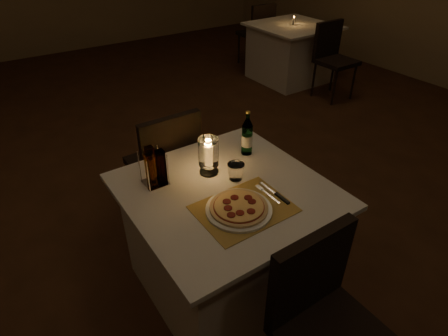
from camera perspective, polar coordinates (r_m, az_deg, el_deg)
floor at (r=2.91m, az=-1.74°, el=-7.44°), size 8.00×10.00×0.02m
main_table at (r=2.18m, az=0.30°, el=-10.91°), size 1.00×1.00×0.74m
chair_near at (r=1.71m, az=14.85°, el=-20.37°), size 0.42×0.42×0.90m
chair_far at (r=2.57m, az=-8.73°, el=1.38°), size 0.42×0.42×0.90m
placemat at (r=1.82m, az=3.03°, el=-6.21°), size 0.45×0.34×0.00m
plate at (r=1.80m, az=2.27°, el=-6.34°), size 0.32×0.32×0.01m
pizza at (r=1.79m, az=2.28°, el=-5.94°), size 0.28×0.28×0.02m
fork at (r=1.92m, az=6.40°, el=-3.77°), size 0.02×0.18×0.00m
knife at (r=1.90m, az=8.39°, el=-4.25°), size 0.02×0.22×0.01m
tumbler at (r=1.99m, az=1.82°, el=-0.53°), size 0.09×0.09×0.09m
water_bottle at (r=2.19m, az=3.54°, el=4.75°), size 0.06×0.06×0.27m
hurricane_candle at (r=2.00m, az=-2.39°, el=2.27°), size 0.11×0.11×0.21m
cruet_caddy at (r=1.95m, az=-10.56°, el=-0.09°), size 0.12×0.12×0.21m
neighbor_table_right at (r=5.44m, az=10.11°, el=16.94°), size 1.00×1.00×0.74m
neighbor_chair_ra at (r=4.92m, az=16.17°, el=16.53°), size 0.42×0.42×0.90m
neighbor_chair_rb at (r=5.91m, az=5.32°, el=20.39°), size 0.42×0.42×0.90m
neighbor_candle_right at (r=5.34m, az=10.58°, el=21.19°), size 0.03×0.03×0.11m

